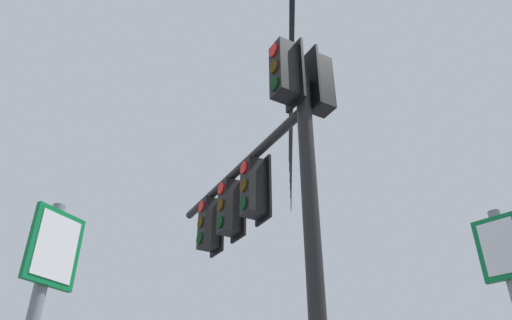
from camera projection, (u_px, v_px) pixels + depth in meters
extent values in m
cylinder|color=black|center=(316.00, 299.00, 5.11)|extent=(0.20, 0.20, 6.12)
cylinder|color=black|center=(236.00, 172.00, 7.88)|extent=(2.80, 3.02, 0.14)
cube|color=black|center=(284.00, 71.00, 6.55)|extent=(0.42, 0.42, 0.90)
cube|color=black|center=(294.00, 75.00, 6.62)|extent=(0.33, 0.35, 1.04)
cylinder|color=red|center=(273.00, 50.00, 6.63)|extent=(0.16, 0.17, 0.20)
cylinder|color=#3C2703|center=(274.00, 67.00, 6.48)|extent=(0.16, 0.17, 0.20)
cylinder|color=black|center=(274.00, 84.00, 6.32)|extent=(0.16, 0.17, 0.20)
cube|color=black|center=(320.00, 85.00, 6.80)|extent=(0.42, 0.42, 0.90)
cube|color=black|center=(310.00, 81.00, 6.73)|extent=(0.33, 0.35, 1.04)
cylinder|color=red|center=(327.00, 72.00, 7.02)|extent=(0.16, 0.17, 0.20)
cylinder|color=#3C2703|center=(329.00, 88.00, 6.87)|extent=(0.16, 0.17, 0.20)
cylinder|color=black|center=(331.00, 105.00, 6.72)|extent=(0.16, 0.17, 0.20)
cube|color=black|center=(253.00, 188.00, 7.16)|extent=(0.42, 0.42, 0.90)
cube|color=black|center=(263.00, 190.00, 7.23)|extent=(0.33, 0.35, 1.04)
cylinder|color=red|center=(244.00, 168.00, 7.24)|extent=(0.16, 0.17, 0.20)
cylinder|color=#3C2703|center=(244.00, 185.00, 7.09)|extent=(0.16, 0.17, 0.20)
cylinder|color=black|center=(243.00, 203.00, 6.93)|extent=(0.16, 0.17, 0.20)
cube|color=black|center=(230.00, 207.00, 7.75)|extent=(0.42, 0.42, 0.90)
cube|color=black|center=(239.00, 209.00, 7.83)|extent=(0.32, 0.36, 1.04)
cylinder|color=red|center=(221.00, 188.00, 7.83)|extent=(0.15, 0.17, 0.20)
cylinder|color=#3C2703|center=(220.00, 205.00, 7.68)|extent=(0.15, 0.17, 0.20)
cylinder|color=black|center=(220.00, 222.00, 7.52)|extent=(0.15, 0.17, 0.20)
cube|color=black|center=(209.00, 224.00, 8.34)|extent=(0.42, 0.42, 0.90)
cube|color=black|center=(218.00, 226.00, 8.42)|extent=(0.32, 0.36, 1.04)
cylinder|color=red|center=(202.00, 206.00, 8.42)|extent=(0.15, 0.17, 0.20)
cylinder|color=#3C2703|center=(201.00, 222.00, 8.27)|extent=(0.15, 0.17, 0.20)
cylinder|color=black|center=(199.00, 238.00, 8.12)|extent=(0.15, 0.17, 0.20)
cube|color=#0C7238|center=(501.00, 247.00, 2.70)|extent=(0.15, 0.24, 0.37)
cube|color=white|center=(500.00, 247.00, 2.69)|extent=(0.10, 0.18, 0.31)
cube|color=#0C7238|center=(55.00, 247.00, 2.57)|extent=(0.32, 0.09, 0.41)
cube|color=white|center=(57.00, 247.00, 2.56)|extent=(0.25, 0.06, 0.35)
cylinder|color=black|center=(294.00, 5.00, 8.69)|extent=(18.75, 4.87, 0.64)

